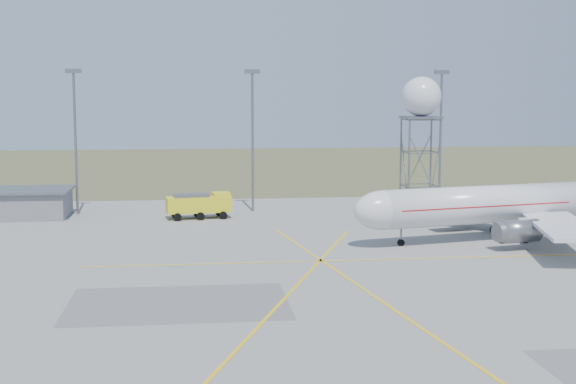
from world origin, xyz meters
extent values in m
plane|color=#9B9B96|center=(0.00, 0.00, 0.00)|extent=(400.00, 400.00, 0.00)
cube|color=#505A31|center=(0.00, 140.00, 0.01)|extent=(400.00, 120.00, 0.03)
cube|color=gray|center=(-45.00, 64.00, 1.80)|extent=(18.00, 9.00, 3.60)
cube|color=slate|center=(-45.00, 64.00, 3.75)|extent=(19.00, 10.00, 0.30)
cylinder|color=slate|center=(-35.00, 66.00, 10.00)|extent=(0.36, 0.36, 20.00)
cube|color=slate|center=(-35.00, 66.00, 20.20)|extent=(2.20, 0.50, 0.60)
cylinder|color=slate|center=(-10.00, 66.00, 10.00)|extent=(0.36, 0.36, 20.00)
cube|color=slate|center=(-10.00, 66.00, 20.20)|extent=(2.20, 0.50, 0.60)
cylinder|color=slate|center=(18.00, 66.00, 10.00)|extent=(0.36, 0.36, 20.00)
cube|color=slate|center=(18.00, 66.00, 20.20)|extent=(2.20, 0.50, 0.60)
cylinder|color=silver|center=(16.38, 39.82, 4.20)|extent=(29.03, 10.71, 4.43)
ellipsoid|color=silver|center=(2.36, 36.62, 4.20)|extent=(7.89, 5.89, 4.43)
cube|color=black|center=(1.07, 36.32, 4.87)|extent=(2.18, 2.75, 1.08)
cube|color=silver|center=(15.78, 49.89, 3.10)|extent=(15.24, 17.12, 0.40)
cube|color=silver|center=(20.22, 30.48, 3.10)|extent=(9.20, 18.45, 0.40)
cylinder|color=slate|center=(13.88, 45.83, 2.10)|extent=(5.10, 3.51, 2.54)
cylinder|color=slate|center=(16.73, 33.31, 2.10)|extent=(5.10, 3.51, 2.54)
cube|color=#BB0C11|center=(14.23, 39.32, 4.31)|extent=(22.57, 9.28, 0.13)
cylinder|color=black|center=(4.52, 37.11, 0.50)|extent=(0.93, 0.93, 1.00)
cube|color=black|center=(18.54, 40.31, 0.50)|extent=(2.56, 6.72, 1.00)
cylinder|color=slate|center=(18.54, 40.31, 1.00)|extent=(0.32, 0.32, 1.99)
cylinder|color=slate|center=(9.93, 53.88, 6.94)|extent=(0.26, 0.26, 13.89)
cylinder|color=slate|center=(14.20, 53.88, 6.94)|extent=(0.26, 0.26, 13.89)
cylinder|color=slate|center=(14.20, 58.16, 6.94)|extent=(0.26, 0.26, 13.89)
cylinder|color=slate|center=(9.93, 58.16, 6.94)|extent=(0.26, 0.26, 13.89)
cube|color=slate|center=(12.06, 56.02, 13.89)|extent=(4.87, 4.87, 0.27)
sphere|color=silver|center=(12.06, 56.02, 16.66)|extent=(5.34, 5.34, 5.34)
cube|color=yellow|center=(-17.92, 60.00, 1.95)|extent=(9.10, 4.15, 2.14)
cube|color=yellow|center=(-14.83, 60.45, 2.82)|extent=(2.71, 3.04, 1.36)
cube|color=black|center=(-14.16, 60.55, 2.92)|extent=(0.46, 2.52, 0.97)
cube|color=slate|center=(-18.88, 59.86, 3.21)|extent=(5.16, 3.01, 0.39)
camera|label=1|loc=(-18.70, -49.56, 17.07)|focal=50.00mm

